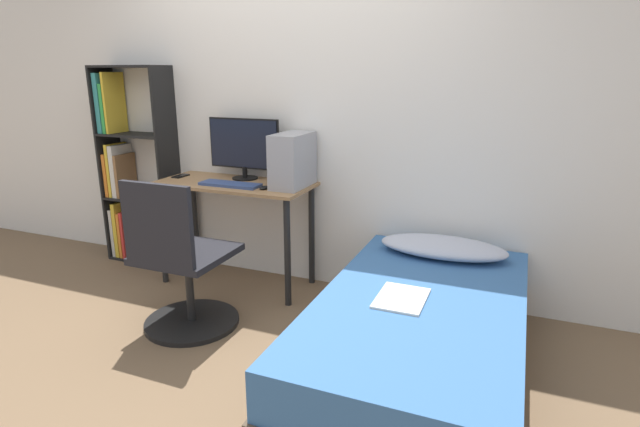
{
  "coord_description": "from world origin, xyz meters",
  "views": [
    {
      "loc": [
        1.55,
        -1.95,
        1.54
      ],
      "look_at": [
        0.49,
        0.61,
        0.75
      ],
      "focal_mm": 28.0,
      "sensor_mm": 36.0,
      "label": 1
    }
  ],
  "objects": [
    {
      "name": "office_chair",
      "position": [
        -0.29,
        0.32,
        0.37
      ],
      "size": [
        0.59,
        0.59,
        0.96
      ],
      "color": "black",
      "rests_on": "ground_plane"
    },
    {
      "name": "bed",
      "position": [
        1.14,
        0.39,
        0.21
      ],
      "size": [
        1.03,
        1.84,
        0.43
      ],
      "color": "#4C3D2D",
      "rests_on": "ground_plane"
    },
    {
      "name": "keyboard",
      "position": [
        -0.33,
        0.95,
        0.78
      ],
      "size": [
        0.44,
        0.14,
        0.02
      ],
      "color": "#33477A",
      "rests_on": "desk"
    },
    {
      "name": "bookshelf",
      "position": [
        -1.45,
        1.18,
        0.76
      ],
      "size": [
        0.62,
        0.26,
        1.59
      ],
      "color": "black",
      "rests_on": "ground_plane"
    },
    {
      "name": "mouse",
      "position": [
        -0.06,
        0.95,
        0.78
      ],
      "size": [
        0.06,
        0.09,
        0.02
      ],
      "color": "black",
      "rests_on": "desk"
    },
    {
      "name": "phone",
      "position": [
        -0.85,
        1.08,
        0.78
      ],
      "size": [
        0.07,
        0.14,
        0.01
      ],
      "color": "black",
      "rests_on": "desk"
    },
    {
      "name": "pillow",
      "position": [
        1.14,
        1.05,
        0.49
      ],
      "size": [
        0.78,
        0.36,
        0.11
      ],
      "color": "#B2B7C6",
      "rests_on": "bed"
    },
    {
      "name": "wall_back",
      "position": [
        0.0,
        1.33,
        1.25
      ],
      "size": [
        8.0,
        0.05,
        2.5
      ],
      "color": "silver",
      "rests_on": "ground_plane"
    },
    {
      "name": "ground_plane",
      "position": [
        0.0,
        0.0,
        0.0
      ],
      "size": [
        14.0,
        14.0,
        0.0
      ],
      "primitive_type": "plane",
      "color": "brown"
    },
    {
      "name": "monitor",
      "position": [
        -0.35,
        1.2,
        1.01
      ],
      "size": [
        0.57,
        0.19,
        0.44
      ],
      "color": "black",
      "rests_on": "desk"
    },
    {
      "name": "magazine",
      "position": [
        1.05,
        0.33,
        0.44
      ],
      "size": [
        0.24,
        0.32,
        0.01
      ],
      "color": "silver",
      "rests_on": "bed"
    },
    {
      "name": "pc_tower",
      "position": [
        0.09,
        1.1,
        0.96
      ],
      "size": [
        0.2,
        0.38,
        0.37
      ],
      "color": "#99999E",
      "rests_on": "desk"
    },
    {
      "name": "desk",
      "position": [
        -0.36,
        1.06,
        0.64
      ],
      "size": [
        1.14,
        0.51,
        0.77
      ],
      "color": "#997047",
      "rests_on": "ground_plane"
    }
  ]
}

